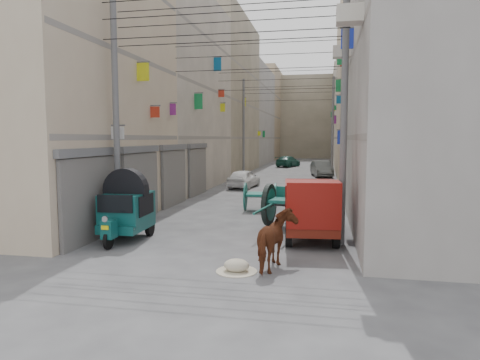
% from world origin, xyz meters
% --- Properties ---
extents(ground, '(140.00, 140.00, 0.00)m').
position_xyz_m(ground, '(0.00, 0.00, 0.00)').
color(ground, '#444446').
rests_on(ground, ground).
extents(building_row_left, '(8.00, 62.00, 14.00)m').
position_xyz_m(building_row_left, '(-8.00, 34.13, 6.46)').
color(building_row_left, '#C1AF92').
rests_on(building_row_left, ground).
extents(building_row_right, '(8.00, 62.00, 14.00)m').
position_xyz_m(building_row_right, '(8.00, 34.13, 6.46)').
color(building_row_right, '#9E9994').
rests_on(building_row_right, ground).
extents(end_cap_building, '(22.00, 10.00, 13.00)m').
position_xyz_m(end_cap_building, '(0.00, 66.00, 6.50)').
color(end_cap_building, tan).
rests_on(end_cap_building, ground).
extents(shutters_left, '(0.18, 14.40, 2.88)m').
position_xyz_m(shutters_left, '(-3.92, 10.38, 1.49)').
color(shutters_left, '#4C4C51').
rests_on(shutters_left, ground).
extents(signboards, '(8.22, 40.52, 5.67)m').
position_xyz_m(signboards, '(-0.01, 21.66, 3.43)').
color(signboards, '#15783C').
rests_on(signboards, ground).
extents(ac_units, '(0.70, 6.55, 3.35)m').
position_xyz_m(ac_units, '(3.65, 7.67, 7.43)').
color(ac_units, beige).
rests_on(ac_units, ground).
extents(utility_poles, '(7.40, 22.20, 8.00)m').
position_xyz_m(utility_poles, '(0.00, 17.00, 4.00)').
color(utility_poles, '#5B5C5E').
rests_on(utility_poles, ground).
extents(overhead_cables, '(7.40, 22.52, 1.12)m').
position_xyz_m(overhead_cables, '(0.00, 14.40, 6.77)').
color(overhead_cables, black).
rests_on(overhead_cables, ground).
extents(auto_rickshaw, '(1.44, 2.45, 1.71)m').
position_xyz_m(auto_rickshaw, '(-2.99, 5.33, 1.01)').
color(auto_rickshaw, black).
rests_on(auto_rickshaw, ground).
extents(tonga_cart, '(1.79, 3.52, 1.52)m').
position_xyz_m(tonga_cart, '(1.80, 8.30, 0.79)').
color(tonga_cart, black).
rests_on(tonga_cart, ground).
extents(mini_truck, '(1.86, 3.60, 1.95)m').
position_xyz_m(mini_truck, '(2.69, 6.20, 0.94)').
color(mini_truck, black).
rests_on(mini_truck, ground).
extents(second_cart, '(1.47, 1.32, 1.22)m').
position_xyz_m(second_cart, '(0.32, 11.47, 0.65)').
color(second_cart, '#166155').
rests_on(second_cart, ground).
extents(feed_sack, '(0.62, 0.49, 0.31)m').
position_xyz_m(feed_sack, '(1.06, 2.80, 0.15)').
color(feed_sack, '#BFB39E').
rests_on(feed_sack, ground).
extents(horse, '(0.97, 1.76, 1.42)m').
position_xyz_m(horse, '(1.97, 3.20, 0.71)').
color(horse, brown).
rests_on(horse, ground).
extents(distant_car_white, '(1.85, 3.62, 1.18)m').
position_xyz_m(distant_car_white, '(-2.03, 19.92, 0.59)').
color(distant_car_white, white).
rests_on(distant_car_white, ground).
extents(distant_car_grey, '(2.05, 4.13, 1.30)m').
position_xyz_m(distant_car_grey, '(2.80, 29.07, 0.65)').
color(distant_car_grey, '#4D514F').
rests_on(distant_car_grey, ground).
extents(distant_car_green, '(2.81, 4.38, 1.18)m').
position_xyz_m(distant_car_green, '(-1.01, 40.77, 0.59)').
color(distant_car_green, '#1C5245').
rests_on(distant_car_green, ground).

